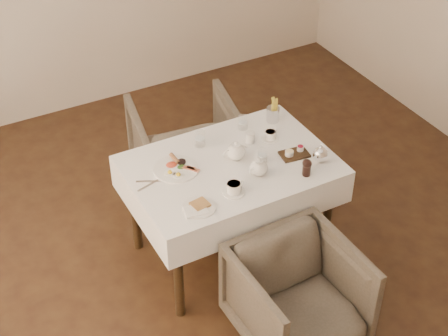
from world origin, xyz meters
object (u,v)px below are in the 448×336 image
armchair_far (186,147)px  table (230,179)px  teapot_centre (236,151)px  armchair_near (298,297)px  breakfast_plate (176,168)px

armchair_far → table: bearing=95.9°
armchair_far → teapot_centre: 0.91m
armchair_near → breakfast_plate: size_ratio=2.48×
table → breakfast_plate: 0.36m
table → armchair_near: bearing=-89.3°
table → armchair_far: size_ratio=1.66×
armchair_near → teapot_centre: 0.98m
armchair_near → breakfast_plate: bearing=108.7°
armchair_far → teapot_centre: size_ratio=4.61×
breakfast_plate → armchair_far: bearing=84.0°
table → armchair_near: 0.87m
table → teapot_centre: 0.19m
armchair_near → armchair_far: bearing=86.8°
teapot_centre → table: bearing=-151.1°
armchair_far → teapot_centre: teapot_centre is taller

